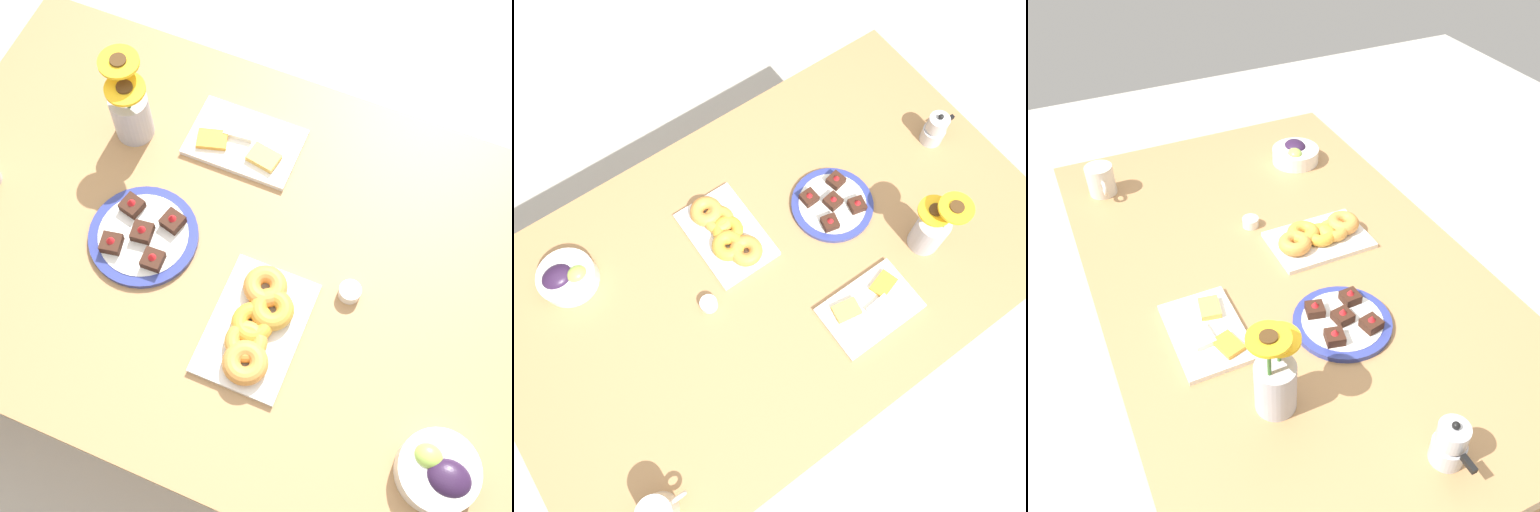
{
  "view_description": "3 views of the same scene",
  "coord_description": "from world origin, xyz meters",
  "views": [
    {
      "loc": [
        -0.23,
        0.56,
        2.17
      ],
      "look_at": [
        0.0,
        0.0,
        0.78
      ],
      "focal_mm": 50.0,
      "sensor_mm": 36.0,
      "label": 1
    },
    {
      "loc": [
        -0.29,
        -0.42,
        2.07
      ],
      "look_at": [
        0.0,
        0.0,
        0.78
      ],
      "focal_mm": 35.0,
      "sensor_mm": 36.0,
      "label": 2
    },
    {
      "loc": [
        1.06,
        -0.5,
        1.77
      ],
      "look_at": [
        0.0,
        0.0,
        0.78
      ],
      "focal_mm": 40.0,
      "sensor_mm": 36.0,
      "label": 3
    }
  ],
  "objects": [
    {
      "name": "ground_plane",
      "position": [
        0.0,
        0.0,
        0.0
      ],
      "size": [
        6.0,
        6.0,
        0.0
      ],
      "primitive_type": "plane",
      "color": "#B7B2A8"
    },
    {
      "name": "croissant_platter",
      "position": [
        -0.06,
        0.14,
        0.76
      ],
      "size": [
        0.19,
        0.28,
        0.05
      ],
      "color": "white",
      "rests_on": "dining_table"
    },
    {
      "name": "moka_pot",
      "position": [
        0.65,
        0.05,
        0.79
      ],
      "size": [
        0.11,
        0.07,
        0.12
      ],
      "color": "#B7B7BC",
      "rests_on": "dining_table"
    },
    {
      "name": "cheese_platter",
      "position": [
        0.14,
        -0.27,
        0.75
      ],
      "size": [
        0.26,
        0.17,
        0.03
      ],
      "color": "white",
      "rests_on": "dining_table"
    },
    {
      "name": "jam_cup_honey",
      "position": [
        -0.21,
        -0.01,
        0.76
      ],
      "size": [
        0.05,
        0.05,
        0.03
      ],
      "color": "white",
      "rests_on": "dining_table"
    },
    {
      "name": "dining_table",
      "position": [
        0.0,
        0.0,
        0.65
      ],
      "size": [
        1.6,
        1.0,
        0.74
      ],
      "color": "#A87A4C",
      "rests_on": "ground_plane"
    },
    {
      "name": "coffee_mug",
      "position": [
        -0.58,
        -0.37,
        0.79
      ],
      "size": [
        0.12,
        0.09,
        0.1
      ],
      "color": "beige",
      "rests_on": "dining_table"
    },
    {
      "name": "flower_vase",
      "position": [
        0.4,
        -0.21,
        0.82
      ],
      "size": [
        0.11,
        0.12,
        0.24
      ],
      "color": "#B2B2BC",
      "rests_on": "dining_table"
    },
    {
      "name": "grape_bowl",
      "position": [
        -0.49,
        0.27,
        0.77
      ],
      "size": [
        0.16,
        0.16,
        0.07
      ],
      "color": "white",
      "rests_on": "dining_table"
    },
    {
      "name": "dessert_plate",
      "position": [
        0.25,
        0.04,
        0.75
      ],
      "size": [
        0.24,
        0.24,
        0.05
      ],
      "color": "navy",
      "rests_on": "dining_table"
    }
  ]
}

